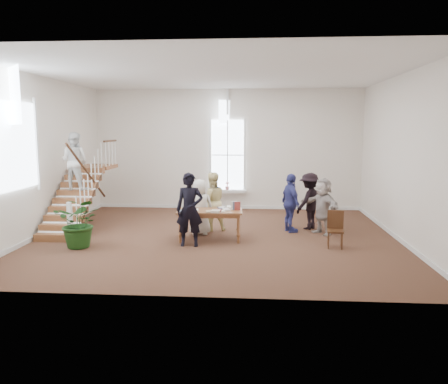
# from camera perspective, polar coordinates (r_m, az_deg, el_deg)

# --- Properties ---
(ground) EXTENTS (10.00, 10.00, 0.00)m
(ground) POSITION_cam_1_polar(r_m,az_deg,el_deg) (12.41, -0.89, -5.85)
(ground) COLOR #43261A
(ground) RESTS_ON ground
(room_shell) EXTENTS (10.49, 10.00, 10.00)m
(room_shell) POSITION_cam_1_polar(r_m,az_deg,el_deg) (16.63, 0.44, -0.84)
(room_shell) COLOR silver
(room_shell) RESTS_ON ground
(staircase) EXTENTS (1.10, 4.10, 2.92)m
(staircase) POSITION_cam_1_polar(r_m,az_deg,el_deg) (13.92, -18.74, 2.02)
(staircase) COLOR brown
(staircase) RESTS_ON ground
(library_table) EXTENTS (1.81, 0.98, 0.89)m
(library_table) POSITION_cam_1_polar(r_m,az_deg,el_deg) (11.91, -1.86, -2.80)
(library_table) COLOR brown
(library_table) RESTS_ON ground
(police_officer) EXTENTS (0.72, 0.50, 1.91)m
(police_officer) POSITION_cam_1_polar(r_m,az_deg,el_deg) (11.30, -4.51, -2.31)
(police_officer) COLOR black
(police_officer) RESTS_ON ground
(elderly_woman) EXTENTS (0.89, 0.69, 1.61)m
(elderly_woman) POSITION_cam_1_polar(r_m,az_deg,el_deg) (12.53, -3.19, -1.96)
(elderly_woman) COLOR silver
(elderly_woman) RESTS_ON ground
(person_yellow) EXTENTS (1.03, 0.91, 1.76)m
(person_yellow) POSITION_cam_1_polar(r_m,az_deg,el_deg) (12.97, -1.60, -1.28)
(person_yellow) COLOR #F7E49A
(person_yellow) RESTS_ON ground
(woman_cluster_a) EXTENTS (0.75, 1.10, 1.73)m
(woman_cluster_a) POSITION_cam_1_polar(r_m,az_deg,el_deg) (12.96, 8.70, -1.43)
(woman_cluster_a) COLOR #363A83
(woman_cluster_a) RESTS_ON ground
(woman_cluster_b) EXTENTS (1.20, 1.26, 1.71)m
(woman_cluster_b) POSITION_cam_1_polar(r_m,az_deg,el_deg) (13.47, 11.09, -1.16)
(woman_cluster_b) COLOR black
(woman_cluster_b) RESTS_ON ground
(woman_cluster_c) EXTENTS (1.23, 1.55, 1.64)m
(woman_cluster_c) POSITION_cam_1_polar(r_m,az_deg,el_deg) (12.88, 12.76, -1.80)
(woman_cluster_c) COLOR #B9ADA6
(woman_cluster_c) RESTS_ON ground
(floor_plant) EXTENTS (1.20, 1.04, 1.30)m
(floor_plant) POSITION_cam_1_polar(r_m,az_deg,el_deg) (11.76, -18.29, -3.80)
(floor_plant) COLOR #173D13
(floor_plant) RESTS_ON ground
(side_chair) EXTENTS (0.46, 0.46, 0.94)m
(side_chair) POSITION_cam_1_polar(r_m,az_deg,el_deg) (11.59, 14.34, -4.46)
(side_chair) COLOR #33200E
(side_chair) RESTS_ON ground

